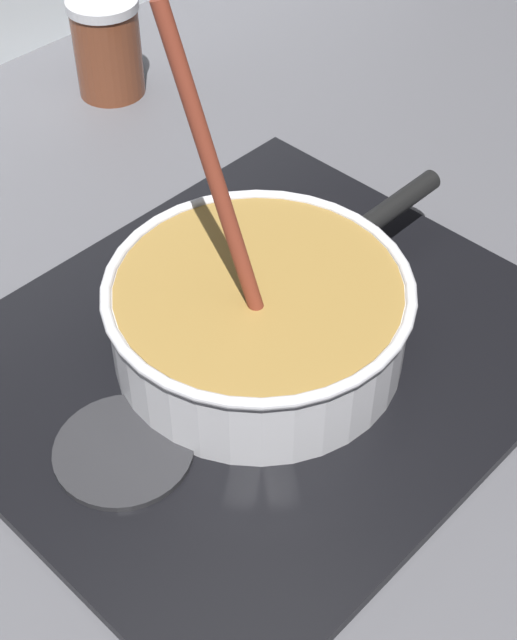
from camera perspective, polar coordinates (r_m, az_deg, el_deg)
ground at (r=0.83m, az=3.63°, el=-9.60°), size 2.40×1.60×0.04m
hob_plate at (r=0.89m, az=-0.00°, el=-2.17°), size 0.56×0.48×0.01m
burner_ring at (r=0.88m, az=-0.00°, el=-1.73°), size 0.17×0.17×0.01m
spare_burner at (r=0.81m, az=-8.36°, el=-7.98°), size 0.12×0.12×0.01m
cooking_pan at (r=0.85m, az=0.04°, el=0.30°), size 0.41×0.29×0.34m
condiment_jar at (r=1.27m, az=-9.34°, el=16.36°), size 0.09×0.09×0.13m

